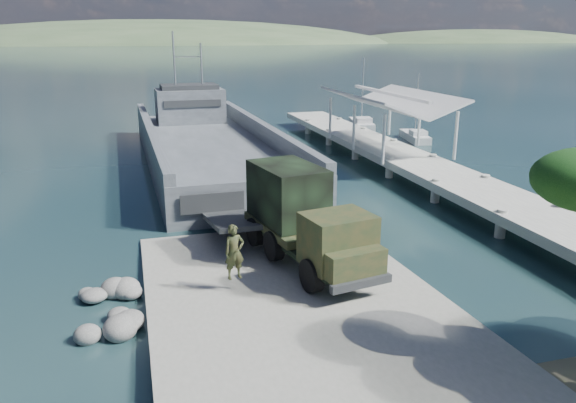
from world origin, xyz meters
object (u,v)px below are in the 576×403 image
object	(u,v)px
sailboat_far	(362,125)
sailboat_near	(415,137)
pier	(394,145)
soldier	(235,262)
military_truck	(303,217)
landing_craft	(209,152)

from	to	relation	value
sailboat_far	sailboat_near	bearing A→B (deg)	-62.93
pier	soldier	bearing A→B (deg)	-129.71
military_truck	sailboat_far	distance (m)	36.60
soldier	landing_craft	bearing A→B (deg)	74.66
pier	landing_craft	distance (m)	13.51
landing_craft	sailboat_far	distance (m)	21.01
military_truck	landing_craft	bearing A→B (deg)	82.02
sailboat_near	sailboat_far	world-z (taller)	sailboat_far
military_truck	sailboat_near	xyz separation A→B (m)	(18.34, 25.01, -1.97)
soldier	sailboat_far	world-z (taller)	sailboat_far
landing_craft	military_truck	size ratio (longest dim) A/B	4.30
military_truck	sailboat_far	bearing A→B (deg)	52.96
landing_craft	soldier	world-z (taller)	landing_craft
pier	sailboat_far	size ratio (longest dim) A/B	6.11
landing_craft	military_truck	world-z (taller)	landing_craft
landing_craft	sailboat_near	bearing A→B (deg)	11.47
landing_craft	soldier	distance (m)	22.75
pier	landing_craft	world-z (taller)	landing_craft
military_truck	sailboat_far	xyz separation A→B (m)	(16.37, 32.68, -1.91)
sailboat_near	soldier	bearing A→B (deg)	-117.82
landing_craft	sailboat_near	distance (m)	19.71
soldier	sailboat_far	distance (m)	39.73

